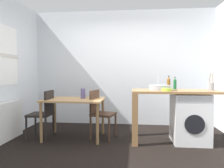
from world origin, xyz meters
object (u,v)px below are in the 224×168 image
(chair_opposite, at_px, (100,111))
(bottle_tall_green, at_px, (169,83))
(washing_machine, at_px, (190,118))
(vase, at_px, (83,93))
(chair_person_seat, at_px, (44,112))
(utensil_crock, at_px, (211,86))
(dining_table, at_px, (74,104))
(mixing_bowl, at_px, (167,89))
(bottle_squat_brown, at_px, (175,84))

(chair_opposite, height_order, bottle_tall_green, bottle_tall_green)
(chair_opposite, distance_m, washing_machine, 1.63)
(chair_opposite, bearing_deg, vase, -81.68)
(chair_person_seat, xyz_separation_m, utensil_crock, (3.01, 0.11, 0.48))
(bottle_tall_green, height_order, vase, bottle_tall_green)
(chair_person_seat, distance_m, utensil_crock, 3.05)
(dining_table, xyz_separation_m, washing_machine, (2.10, -0.04, -0.21))
(utensil_crock, bearing_deg, chair_person_seat, -177.94)
(chair_person_seat, xyz_separation_m, washing_machine, (2.64, 0.06, -0.08))
(bottle_tall_green, bearing_deg, chair_person_seat, -172.24)
(bottle_tall_green, xyz_separation_m, mixing_bowl, (-0.10, -0.46, -0.09))
(bottle_tall_green, xyz_separation_m, vase, (-1.62, -0.12, -0.20))
(dining_table, xyz_separation_m, vase, (0.15, 0.10, 0.19))
(dining_table, relative_size, mixing_bowl, 6.36)
(chair_opposite, distance_m, bottle_tall_green, 1.41)
(mixing_bowl, bearing_deg, dining_table, 171.75)
(chair_opposite, xyz_separation_m, bottle_squat_brown, (1.41, 0.13, 0.52))
(bottle_squat_brown, bearing_deg, utensil_crock, -18.05)
(dining_table, relative_size, utensil_crock, 3.67)
(bottle_tall_green, bearing_deg, dining_table, -173.05)
(mixing_bowl, distance_m, vase, 1.56)
(chair_opposite, height_order, washing_machine, chair_opposite)
(chair_person_seat, xyz_separation_m, chair_opposite, (1.02, 0.17, 0.00))
(chair_person_seat, bearing_deg, utensil_crock, -88.15)
(dining_table, relative_size, bottle_squat_brown, 4.71)
(chair_person_seat, relative_size, washing_machine, 1.05)
(chair_person_seat, height_order, washing_machine, chair_person_seat)
(dining_table, bearing_deg, mixing_bowl, -8.25)
(chair_opposite, relative_size, washing_machine, 1.05)
(bottle_squat_brown, bearing_deg, bottle_tall_green, 171.10)
(chair_opposite, xyz_separation_m, vase, (-0.33, 0.03, 0.33))
(dining_table, bearing_deg, chair_opposite, 8.09)
(chair_opposite, height_order, utensil_crock, utensil_crock)
(dining_table, distance_m, bottle_tall_green, 1.83)
(dining_table, distance_m, mixing_bowl, 1.71)
(washing_machine, relative_size, utensil_crock, 2.87)
(bottle_tall_green, bearing_deg, washing_machine, -38.41)
(washing_machine, bearing_deg, chair_person_seat, -178.79)
(bottle_tall_green, bearing_deg, vase, -175.91)
(mixing_bowl, bearing_deg, chair_opposite, 165.41)
(dining_table, height_order, bottle_tall_green, bottle_tall_green)
(chair_person_seat, relative_size, bottle_squat_brown, 3.86)
(bottle_squat_brown, xyz_separation_m, mixing_bowl, (-0.22, -0.44, -0.08))
(bottle_tall_green, bearing_deg, chair_opposite, -173.48)
(chair_opposite, relative_size, bottle_tall_green, 3.51)
(chair_opposite, bearing_deg, bottle_squat_brown, 109.21)
(chair_opposite, bearing_deg, dining_table, -68.00)
(bottle_tall_green, height_order, bottle_squat_brown, bottle_tall_green)
(bottle_tall_green, distance_m, utensil_crock, 0.73)
(bottle_squat_brown, xyz_separation_m, utensil_crock, (0.58, -0.19, -0.04))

